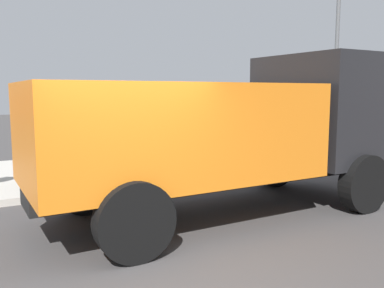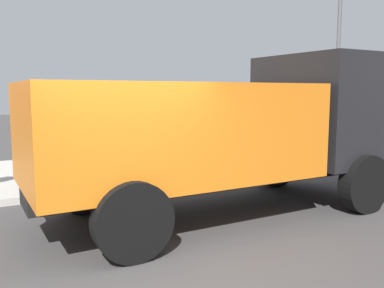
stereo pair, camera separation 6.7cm
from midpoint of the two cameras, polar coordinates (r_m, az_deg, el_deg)
ground_plane at (r=5.53m, az=-7.23°, el=-16.90°), size 80.00×80.00×0.00m
sidewalk_curb at (r=11.55m, az=-19.47°, el=-4.04°), size 36.00×5.00×0.15m
fire_hydrant at (r=10.31m, az=-20.54°, el=-2.44°), size 0.22×0.49×0.85m
loose_tire at (r=9.99m, az=-19.58°, el=-1.94°), size 1.16×0.51×1.16m
dump_truck_orange at (r=7.64m, az=5.65°, el=2.37°), size 7.02×2.84×3.00m
street_light_pole at (r=13.83m, az=19.31°, el=11.32°), size 0.12×0.12×6.36m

